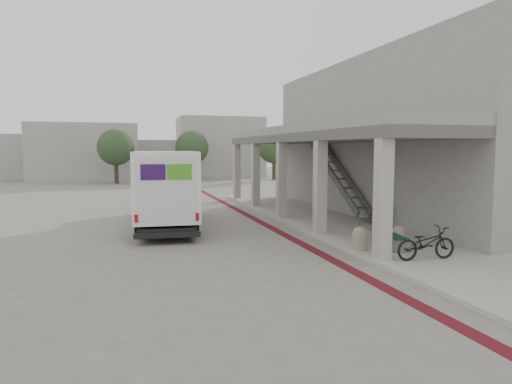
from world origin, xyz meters
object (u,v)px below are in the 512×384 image
object	(u,v)px
bench	(388,237)
utility_cabinet	(385,215)
fedex_truck	(166,187)
bicycle_black	(426,243)

from	to	relation	value
bench	utility_cabinet	bearing A→B (deg)	66.71
fedex_truck	bicycle_black	distance (m)	9.85
utility_cabinet	bicycle_black	xyz separation A→B (m)	(-1.82, -4.89, -0.01)
fedex_truck	bicycle_black	size ratio (longest dim) A/B	4.19
bench	utility_cabinet	world-z (taller)	utility_cabinet
bicycle_black	fedex_truck	bearing A→B (deg)	40.35
fedex_truck	utility_cabinet	bearing A→B (deg)	-14.81
bench	utility_cabinet	size ratio (longest dim) A/B	2.04
utility_cabinet	bicycle_black	bearing A→B (deg)	-108.55
bicycle_black	utility_cabinet	bearing A→B (deg)	-18.30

